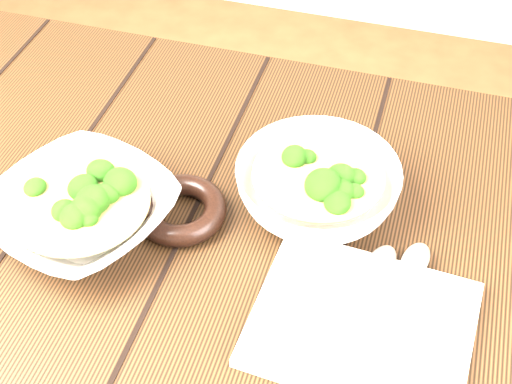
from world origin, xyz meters
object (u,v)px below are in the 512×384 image
(soup_bowl_front, at_px, (81,210))
(trivet, at_px, (181,210))
(napkin, at_px, (362,324))
(table, at_px, (203,293))
(soup_bowl_back, at_px, (317,186))

(soup_bowl_front, xyz_separation_m, trivet, (0.11, 0.05, -0.02))
(trivet, bearing_deg, napkin, -21.51)
(napkin, bearing_deg, table, 165.00)
(napkin, bearing_deg, soup_bowl_front, 175.85)
(table, distance_m, soup_bowl_back, 0.22)
(trivet, height_order, napkin, trivet)
(napkin, bearing_deg, trivet, 162.34)
(soup_bowl_back, xyz_separation_m, napkin, (0.09, -0.17, -0.03))
(table, bearing_deg, napkin, -18.85)
(trivet, xyz_separation_m, napkin, (0.25, -0.10, -0.01))
(soup_bowl_back, xyz_separation_m, trivet, (-0.16, -0.07, -0.02))
(table, height_order, trivet, trivet)
(table, xyz_separation_m, trivet, (-0.03, 0.02, 0.13))
(table, xyz_separation_m, soup_bowl_back, (0.13, 0.10, 0.16))
(table, bearing_deg, soup_bowl_front, -170.47)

